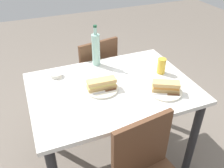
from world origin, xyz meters
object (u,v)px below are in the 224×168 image
plate_far (102,89)px  knife_far (105,91)px  dining_table (112,99)px  olive_bowl (56,75)px  baguette_sandwich_near (166,86)px  chair_near (94,73)px  beer_glass (161,66)px  knife_near (168,94)px  plate_near (165,91)px  baguette_sandwich_far (102,84)px  water_bottle (96,49)px

plate_far → knife_far: bearing=99.2°
dining_table → olive_bowl: bearing=-39.0°
baguette_sandwich_near → knife_far: (0.39, -0.14, -0.03)m
chair_near → beer_glass: bearing=121.8°
knife_near → baguette_sandwich_near: bearing=-105.5°
dining_table → plate_near: plate_near is taller
plate_far → knife_far: size_ratio=1.29×
baguette_sandwich_near → baguette_sandwich_far: 0.44m
baguette_sandwich_near → knife_far: 0.41m
baguette_sandwich_near → plate_far: 0.44m
plate_far → beer_glass: beer_glass is taller
chair_near → baguette_sandwich_near: 0.90m
baguette_sandwich_near → plate_far: size_ratio=0.83×
knife_near → water_bottle: 0.67m
olive_bowl → chair_near: bearing=-140.0°
knife_near → baguette_sandwich_far: bearing=-32.3°
dining_table → plate_far: plate_far is taller
water_bottle → plate_far: bearing=77.1°
knife_near → plate_far: knife_near is taller
water_bottle → olive_bowl: water_bottle is taller
chair_near → dining_table: bearing=84.4°
dining_table → baguette_sandwich_near: 0.40m
knife_far → water_bottle: size_ratio=0.54×
dining_table → plate_near: 0.39m
dining_table → knife_far: bearing=40.5°
beer_glass → knife_near: bearing=67.0°
plate_far → olive_bowl: (0.26, -0.29, 0.01)m
water_bottle → chair_near: bearing=-102.6°
olive_bowl → dining_table: bearing=141.0°
plate_far → knife_near: bearing=147.7°
water_bottle → plate_near: bearing=120.1°
plate_near → dining_table: bearing=-32.5°
baguette_sandwich_near → dining_table: bearing=-32.5°
plate_near → beer_glass: beer_glass is taller
baguette_sandwich_near → plate_far: (0.39, -0.19, -0.04)m
dining_table → olive_bowl: olive_bowl is taller
chair_near → baguette_sandwich_far: (0.14, 0.62, 0.30)m
plate_near → knife_near: knife_near is taller
chair_near → beer_glass: 0.75m
plate_far → plate_near: bearing=154.3°
plate_far → olive_bowl: bearing=-47.7°
plate_far → water_bottle: water_bottle is taller
baguette_sandwich_near → beer_glass: bearing=-114.6°
baguette_sandwich_near → knife_far: bearing=-19.6°
plate_far → baguette_sandwich_far: baguette_sandwich_far is taller
plate_near → beer_glass: (-0.11, -0.23, 0.05)m
chair_near → knife_near: 0.94m
baguette_sandwich_far → knife_far: (-0.01, 0.05, -0.03)m
chair_near → water_bottle: 0.47m
water_bottle → knife_near: bearing=116.8°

